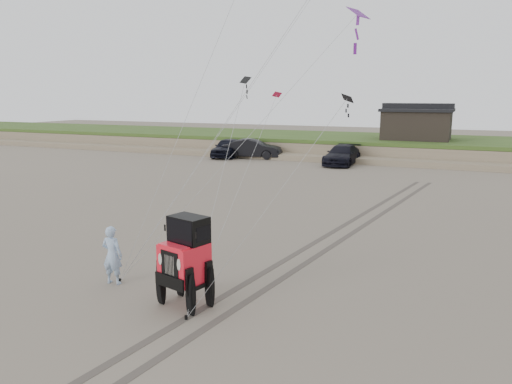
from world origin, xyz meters
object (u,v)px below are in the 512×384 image
Objects in this scene: truck_b at (252,149)px; jeep at (185,271)px; man at (112,255)px; cabin at (417,123)px; truck_c at (342,155)px; truck_a at (228,148)px.

jeep reaches higher than truck_b.
man is at bearing -173.92° from truck_b.
cabin is 15.67m from truck_b.
truck_c is 30.42m from jeep.
truck_a is at bearing 82.54° from truck_b.
cabin reaches higher than truck_a.
man reaches higher than truck_c.
truck_a reaches higher than truck_b.
jeep is at bearing -84.09° from truck_c.
jeep is (2.97, -30.27, 0.20)m from truck_c.
truck_a is at bearing 129.83° from jeep.
truck_c is (11.26, -0.81, -0.07)m from truck_a.
truck_a is 0.96× the size of jeep.
cabin is 1.18× the size of truck_b.
truck_c is (8.75, -0.91, -0.07)m from truck_b.
man is at bearing -78.10° from truck_a.
truck_c is at bearing -12.43° from truck_a.
truck_c is 3.03× the size of man.
truck_a is (-16.44, -6.89, -2.34)m from cabin.
cabin reaches higher than truck_b.
jeep is at bearing -169.26° from truck_b.
jeep is at bearing 163.72° from man.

